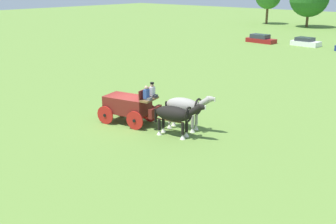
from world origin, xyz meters
TOP-DOWN VIEW (x-y plane):
  - ground_plane at (0.00, 0.00)m, footprint 220.00×220.00m
  - show_wagon at (0.16, 0.04)m, footprint 5.71×2.53m
  - draft_horse_near at (3.46, 1.48)m, footprint 3.19×1.44m
  - draft_horse_off at (3.77, 0.21)m, footprint 3.18×1.36m
  - parked_vehicle_a at (-11.77, 37.47)m, footprint 4.43×1.99m
  - parked_vehicle_b at (-5.52, 38.84)m, footprint 3.94×2.12m

SIDE VIEW (x-z plane):
  - ground_plane at x=0.00m, z-range 0.00..0.00m
  - parked_vehicle_b at x=-5.52m, z-range -0.08..1.08m
  - parked_vehicle_a at x=-11.77m, z-range -0.09..1.13m
  - show_wagon at x=0.16m, z-range -0.19..2.54m
  - draft_horse_off at x=3.77m, z-range 0.22..2.36m
  - draft_horse_near at x=3.46m, z-range 0.27..2.56m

